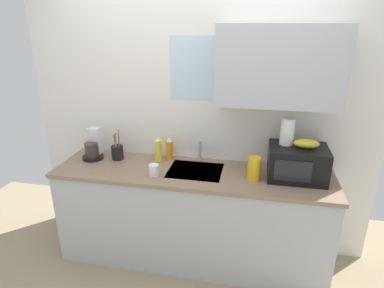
{
  "coord_description": "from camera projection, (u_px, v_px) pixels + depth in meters",
  "views": [
    {
      "loc": [
        0.51,
        -2.49,
        2.12
      ],
      "look_at": [
        0.0,
        0.0,
        1.15
      ],
      "focal_mm": 30.6,
      "sensor_mm": 36.0,
      "label": 1
    }
  ],
  "objects": [
    {
      "name": "kitchen_wall_assembly",
      "position": [
        213.0,
        111.0,
        2.91
      ],
      "size": [
        3.16,
        0.42,
        2.5
      ],
      "color": "white",
      "rests_on": "ground"
    },
    {
      "name": "cereal_canister",
      "position": [
        254.0,
        169.0,
        2.63
      ],
      "size": [
        0.1,
        0.1,
        0.19
      ],
      "primitive_type": "cylinder",
      "color": "gold",
      "rests_on": "counter_unit"
    },
    {
      "name": "coffee_maker",
      "position": [
        94.0,
        147.0,
        3.05
      ],
      "size": [
        0.19,
        0.21,
        0.28
      ],
      "color": "black",
      "rests_on": "counter_unit"
    },
    {
      "name": "banana_bunch",
      "position": [
        306.0,
        144.0,
        2.58
      ],
      "size": [
        0.2,
        0.11,
        0.07
      ],
      "primitive_type": "ellipsoid",
      "color": "gold",
      "rests_on": "microwave"
    },
    {
      "name": "microwave",
      "position": [
        297.0,
        163.0,
        2.65
      ],
      "size": [
        0.46,
        0.35,
        0.27
      ],
      "color": "black",
      "rests_on": "counter_unit"
    },
    {
      "name": "dish_soap_bottle_yellow",
      "position": [
        158.0,
        150.0,
        2.98
      ],
      "size": [
        0.06,
        0.06,
        0.23
      ],
      "color": "yellow",
      "rests_on": "counter_unit"
    },
    {
      "name": "paper_towel_roll",
      "position": [
        287.0,
        131.0,
        2.63
      ],
      "size": [
        0.11,
        0.11,
        0.22
      ],
      "primitive_type": "cylinder",
      "color": "white",
      "rests_on": "microwave"
    },
    {
      "name": "sink_faucet",
      "position": [
        200.0,
        151.0,
        2.99
      ],
      "size": [
        0.03,
        0.03,
        0.2
      ],
      "primitive_type": "cylinder",
      "color": "#B2B5BA",
      "rests_on": "counter_unit"
    },
    {
      "name": "utensil_crock",
      "position": [
        117.0,
        152.0,
        3.03
      ],
      "size": [
        0.11,
        0.11,
        0.29
      ],
      "color": "black",
      "rests_on": "counter_unit"
    },
    {
      "name": "dish_soap_bottle_orange",
      "position": [
        170.0,
        149.0,
        3.02
      ],
      "size": [
        0.06,
        0.06,
        0.21
      ],
      "color": "orange",
      "rests_on": "counter_unit"
    },
    {
      "name": "mug_white",
      "position": [
        154.0,
        170.0,
        2.72
      ],
      "size": [
        0.08,
        0.08,
        0.09
      ],
      "primitive_type": "cylinder",
      "color": "white",
      "rests_on": "counter_unit"
    },
    {
      "name": "counter_unit",
      "position": [
        192.0,
        215.0,
        2.97
      ],
      "size": [
        2.39,
        0.63,
        0.9
      ],
      "color": "#B2B7BC",
      "rests_on": "ground"
    }
  ]
}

